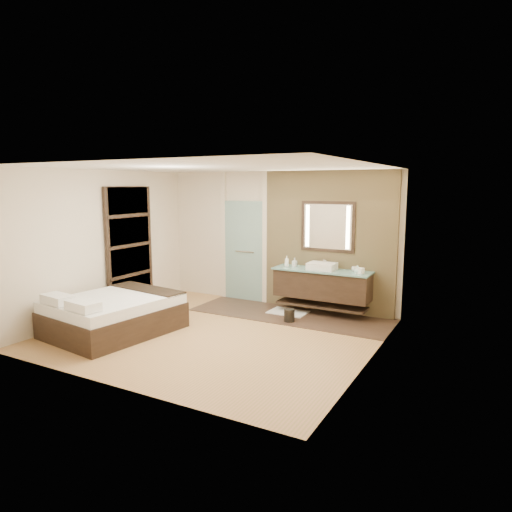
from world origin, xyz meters
The scene contains 15 objects.
floor centered at (0.00, 0.00, 0.00)m, with size 5.00×5.00×0.00m, color olive.
tile_strip centered at (0.60, 1.60, 0.01)m, with size 3.80×1.30×0.01m, color #35231D.
stone_wall centered at (1.10, 2.21, 1.35)m, with size 2.60×0.08×2.70m, color tan.
vanity centered at (1.10, 1.92, 0.58)m, with size 1.85×0.55×0.88m.
mirror_unit centered at (1.10, 2.16, 1.65)m, with size 1.06×0.04×0.96m.
frosted_door centered at (-0.75, 2.20, 1.14)m, with size 1.10×0.12×2.70m.
shoji_partition centered at (-2.43, 0.60, 1.21)m, with size 0.06×1.20×2.40m.
bed centered at (-1.55, -0.74, 0.31)m, with size 1.79×2.12×0.74m.
bath_mat centered at (0.51, 1.70, 0.02)m, with size 0.72×0.50×0.02m, color silver.
waste_bin centered at (0.77, 1.18, 0.12)m, with size 0.19×0.19×0.24m, color black.
tissue_box centered at (1.82, 1.87, 0.92)m, with size 0.12×0.12×0.10m, color white.
soap_bottle_a centered at (0.38, 1.90, 0.97)m, with size 0.08×0.08×0.21m, color white.
soap_bottle_b centered at (0.51, 1.97, 0.95)m, with size 0.08×0.08×0.17m, color #B2B2B2.
soap_bottle_c centered at (1.78, 1.86, 0.94)m, with size 0.11×0.11×0.14m, color #BAEAE8.
cup centered at (1.68, 2.03, 0.91)m, with size 0.11×0.11×0.09m, color silver.
Camera 1 is at (4.01, -6.03, 2.42)m, focal length 32.00 mm.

